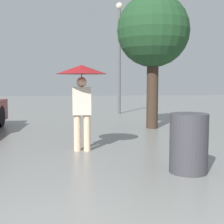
# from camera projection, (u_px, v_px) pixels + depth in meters

# --- Properties ---
(pedestrian) EXTENTS (1.04, 1.04, 1.76)m
(pedestrian) POSITION_uv_depth(u_px,v_px,m) (82.00, 82.00, 6.29)
(pedestrian) COLOR beige
(pedestrian) RESTS_ON ground_plane
(tree) EXTENTS (2.17, 2.17, 4.03)m
(tree) POSITION_uv_depth(u_px,v_px,m) (153.00, 32.00, 9.31)
(tree) COLOR #38281E
(tree) RESTS_ON ground_plane
(street_lamp) EXTENTS (0.29, 0.29, 4.85)m
(street_lamp) POSITION_uv_depth(u_px,v_px,m) (119.00, 49.00, 13.72)
(street_lamp) COLOR #515456
(street_lamp) RESTS_ON ground_plane
(trash_bin) EXTENTS (0.59, 0.59, 0.93)m
(trash_bin) POSITION_uv_depth(u_px,v_px,m) (189.00, 143.00, 4.86)
(trash_bin) COLOR #38383D
(trash_bin) RESTS_ON ground_plane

